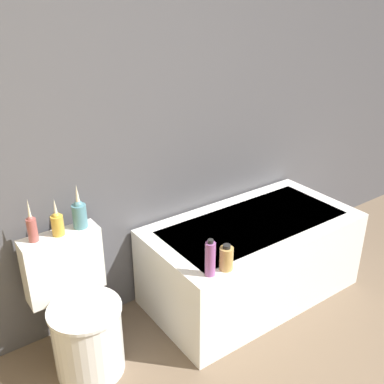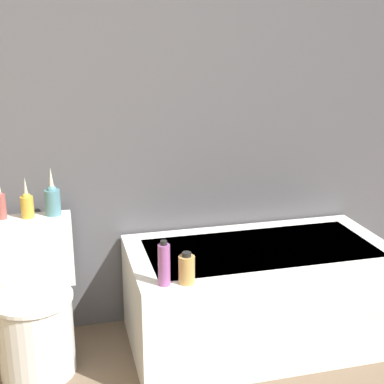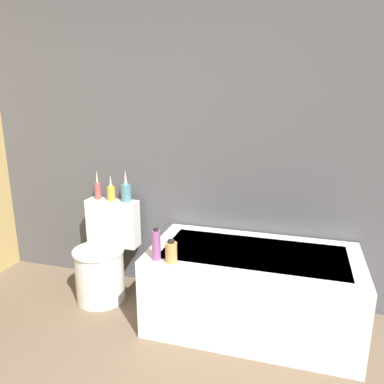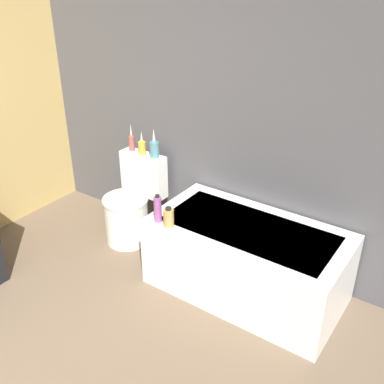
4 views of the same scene
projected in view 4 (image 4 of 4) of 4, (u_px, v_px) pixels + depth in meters
wall_back_tiled at (191, 96)px, 3.59m from camera, size 6.40×0.06×2.60m
bathtub at (247, 260)px, 3.35m from camera, size 1.43×0.75×0.56m
toilet at (131, 207)px, 3.99m from camera, size 0.43×0.53×0.76m
vase_gold at (132, 142)px, 3.96m from camera, size 0.05×0.05×0.25m
vase_silver at (142, 146)px, 3.88m from camera, size 0.07×0.07×0.22m
vase_bronze at (154, 148)px, 3.82m from camera, size 0.08×0.08×0.26m
shampoo_bottle_tall at (158, 209)px, 3.25m from camera, size 0.06×0.06×0.22m
shampoo_bottle_short at (169, 218)px, 3.21m from camera, size 0.08×0.08×0.15m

